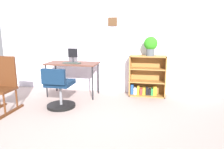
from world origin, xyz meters
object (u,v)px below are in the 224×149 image
(rocking_chair, at_px, (3,84))
(potted_plant_on_shelf, at_px, (151,45))
(desk, at_px, (73,65))
(bookshelf_low, at_px, (147,78))
(monitor, at_px, (73,56))
(office_chair, at_px, (59,90))
(keyboard, at_px, (72,63))

(rocking_chair, distance_m, potted_plant_on_shelf, 2.89)
(desk, bearing_deg, rocking_chair, -129.11)
(bookshelf_low, bearing_deg, monitor, -170.78)
(monitor, relative_size, bookshelf_low, 0.34)
(bookshelf_low, bearing_deg, desk, -169.01)
(office_chair, relative_size, rocking_chair, 0.80)
(potted_plant_on_shelf, bearing_deg, keyboard, -167.88)
(desk, relative_size, office_chair, 1.43)
(office_chair, bearing_deg, bookshelf_low, 35.44)
(desk, height_order, rocking_chair, rocking_chair)
(rocking_chair, height_order, bookshelf_low, rocking_chair)
(desk, height_order, monitor, monitor)
(monitor, xyz_separation_m, keyboard, (0.03, -0.15, -0.13))
(monitor, distance_m, office_chair, 0.99)
(keyboard, relative_size, bookshelf_low, 0.42)
(keyboard, bearing_deg, rocking_chair, -132.53)
(desk, height_order, office_chair, office_chair)
(office_chair, xyz_separation_m, potted_plant_on_shelf, (1.59, 1.04, 0.77))
(monitor, bearing_deg, keyboard, -80.04)
(monitor, relative_size, office_chair, 0.39)
(keyboard, bearing_deg, monitor, 99.96)
(monitor, distance_m, potted_plant_on_shelf, 1.66)
(desk, distance_m, rocking_chair, 1.39)
(monitor, height_order, office_chair, monitor)
(desk, distance_m, keyboard, 0.12)
(rocking_chair, bearing_deg, office_chair, 17.32)
(bookshelf_low, distance_m, potted_plant_on_shelf, 0.72)
(desk, xyz_separation_m, rocking_chair, (-0.87, -1.07, -0.18))
(potted_plant_on_shelf, bearing_deg, bookshelf_low, 133.13)
(monitor, distance_m, keyboard, 0.19)
(office_chair, distance_m, bookshelf_low, 1.89)
(desk, xyz_separation_m, monitor, (-0.00, 0.05, 0.20))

